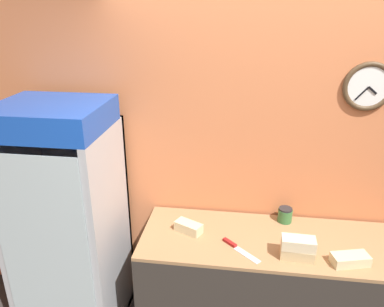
{
  "coord_description": "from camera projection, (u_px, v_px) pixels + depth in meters",
  "views": [
    {
      "loc": [
        -0.28,
        -1.38,
        2.44
      ],
      "look_at": [
        -0.6,
        0.97,
        1.48
      ],
      "focal_mm": 35.0,
      "sensor_mm": 36.0,
      "label": 1
    }
  ],
  "objects": [
    {
      "name": "sandwich_stack_bottom",
      "position": [
        297.0,
        253.0,
        2.43
      ],
      "size": [
        0.22,
        0.12,
        0.07
      ],
      "color": "tan",
      "rests_on": "prep_counter"
    },
    {
      "name": "sandwich_flat_left",
      "position": [
        189.0,
        227.0,
        2.71
      ],
      "size": [
        0.22,
        0.17,
        0.07
      ],
      "color": "beige",
      "rests_on": "prep_counter"
    },
    {
      "name": "chefs_knife",
      "position": [
        236.0,
        247.0,
        2.54
      ],
      "size": [
        0.26,
        0.24,
        0.02
      ],
      "color": "silver",
      "rests_on": "prep_counter"
    },
    {
      "name": "condiment_jar",
      "position": [
        285.0,
        215.0,
        2.83
      ],
      "size": [
        0.11,
        0.11,
        0.11
      ],
      "color": "#336B38",
      "rests_on": "prep_counter"
    },
    {
      "name": "sandwich_stack_middle",
      "position": [
        298.0,
        243.0,
        2.4
      ],
      "size": [
        0.22,
        0.12,
        0.07
      ],
      "color": "beige",
      "rests_on": "sandwich_stack_bottom"
    },
    {
      "name": "beverage_cooler",
      "position": [
        70.0,
        209.0,
        2.8
      ],
      "size": [
        0.72,
        0.72,
        1.83
      ],
      "color": "#B2B7BC",
      "rests_on": "ground_plane"
    },
    {
      "name": "sandwich_flat_right",
      "position": [
        350.0,
        259.0,
        2.37
      ],
      "size": [
        0.25,
        0.16,
        0.07
      ],
      "color": "beige",
      "rests_on": "prep_counter"
    },
    {
      "name": "prep_counter",
      "position": [
        270.0,
        290.0,
        2.79
      ],
      "size": [
        1.89,
        0.67,
        0.89
      ],
      "color": "#332D28",
      "rests_on": "ground_plane"
    },
    {
      "name": "wall_back",
      "position": [
        277.0,
        158.0,
        2.81
      ],
      "size": [
        5.2,
        0.09,
        2.7
      ],
      "color": "#D17547",
      "rests_on": "ground_plane"
    }
  ]
}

